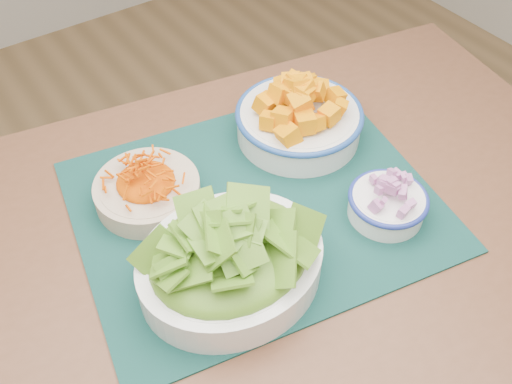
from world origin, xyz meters
TOP-DOWN VIEW (x-y plane):
  - ground at (0.00, 0.00)m, footprint 4.00×4.00m
  - table at (-0.21, -0.07)m, footprint 1.44×1.09m
  - placemat at (-0.16, 0.00)m, footprint 0.65×0.57m
  - carrot_bowl at (-0.30, 0.11)m, footprint 0.18×0.18m
  - squash_bowl at (0.00, 0.10)m, footprint 0.24×0.24m
  - lettuce_bowl at (-0.27, -0.10)m, footprint 0.29×0.25m
  - onion_bowl at (0.00, -0.13)m, footprint 0.13×0.13m

SIDE VIEW (x-z plane):
  - ground at x=0.00m, z-range 0.00..0.00m
  - table at x=-0.21m, z-range 0.29..1.04m
  - placemat at x=-0.16m, z-range 0.75..0.75m
  - carrot_bowl at x=-0.30m, z-range 0.75..0.82m
  - onion_bowl at x=0.00m, z-range 0.75..0.82m
  - squash_bowl at x=0.00m, z-range 0.75..0.86m
  - lettuce_bowl at x=-0.27m, z-range 0.75..0.88m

